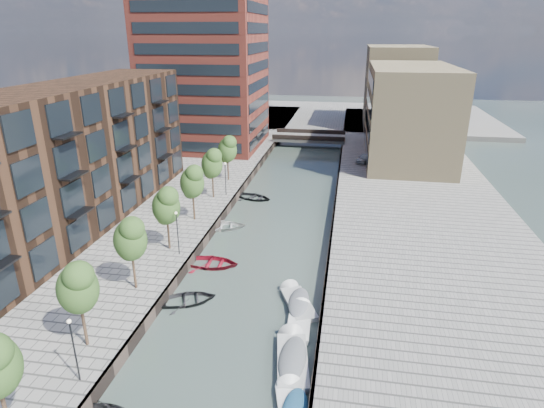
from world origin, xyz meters
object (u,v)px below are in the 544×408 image
(tree_3, at_px, (166,205))
(sloop_1, at_px, (188,302))
(tree_2, at_px, (130,238))
(sloop_4, at_px, (254,199))
(tree_1, at_px, (77,286))
(tree_6, at_px, (227,148))
(bridge, at_px, (309,137))
(motorboat_2, at_px, (300,320))
(tree_5, at_px, (212,163))
(tree_4, at_px, (192,181))
(motorboat_1, at_px, (292,356))
(car, at_px, (364,158))
(motorboat_4, at_px, (297,301))
(sloop_2, at_px, (212,266))
(sloop_3, at_px, (224,228))

(tree_3, relative_size, sloop_1, 1.35)
(tree_2, relative_size, sloop_4, 1.32)
(tree_1, relative_size, sloop_1, 1.35)
(tree_6, bearing_deg, bridge, 71.90)
(bridge, bearing_deg, motorboat_2, -85.29)
(bridge, relative_size, motorboat_2, 2.81)
(tree_1, height_order, tree_5, same)
(tree_4, xyz_separation_m, tree_6, (0.00, 14.00, 0.00))
(motorboat_1, bearing_deg, car, 83.36)
(sloop_1, bearing_deg, sloop_4, -24.63)
(motorboat_4, bearing_deg, tree_2, -173.51)
(tree_3, height_order, car, tree_3)
(sloop_2, distance_m, sloop_4, 17.67)
(sloop_1, xyz_separation_m, sloop_4, (0.29, 23.65, 0.00))
(tree_4, relative_size, sloop_2, 1.22)
(tree_3, height_order, sloop_1, tree_3)
(motorboat_4, bearing_deg, sloop_2, 150.24)
(tree_3, xyz_separation_m, car, (18.23, 32.87, -3.63))
(tree_1, xyz_separation_m, tree_2, (0.00, 7.00, 0.00))
(motorboat_2, height_order, motorboat_4, motorboat_4)
(tree_3, distance_m, tree_4, 7.00)
(bridge, height_order, sloop_1, bridge)
(tree_2, height_order, car, tree_2)
(tree_4, relative_size, tree_5, 1.00)
(sloop_4, bearing_deg, tree_5, 139.94)
(tree_5, xyz_separation_m, sloop_2, (4.25, -14.84, -5.31))
(car, bearing_deg, tree_6, -124.74)
(tree_4, xyz_separation_m, sloop_4, (4.42, 9.83, -5.31))
(tree_4, bearing_deg, sloop_2, -61.53)
(motorboat_4, bearing_deg, tree_5, 122.63)
(tree_5, distance_m, sloop_3, 9.03)
(tree_3, relative_size, motorboat_1, 1.04)
(tree_3, bearing_deg, motorboat_1, -42.70)
(sloop_3, distance_m, motorboat_2, 18.13)
(motorboat_4, xyz_separation_m, car, (5.69, 38.44, 1.48))
(tree_1, height_order, sloop_4, tree_1)
(motorboat_2, distance_m, car, 41.03)
(sloop_1, bearing_deg, tree_6, -15.48)
(tree_3, height_order, motorboat_1, tree_3)
(motorboat_2, xyz_separation_m, motorboat_4, (-0.48, 2.22, 0.11))
(sloop_3, distance_m, car, 29.68)
(bridge, height_order, tree_3, tree_3)
(sloop_1, bearing_deg, motorboat_4, -105.48)
(bridge, xyz_separation_m, tree_3, (-8.50, -47.00, 3.92))
(tree_1, height_order, motorboat_1, tree_1)
(tree_1, bearing_deg, tree_3, 90.00)
(sloop_3, relative_size, motorboat_2, 1.01)
(tree_6, xyz_separation_m, sloop_4, (4.42, -4.17, -5.31))
(tree_3, xyz_separation_m, tree_6, (0.00, 21.00, 0.00))
(tree_6, height_order, motorboat_2, tree_6)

